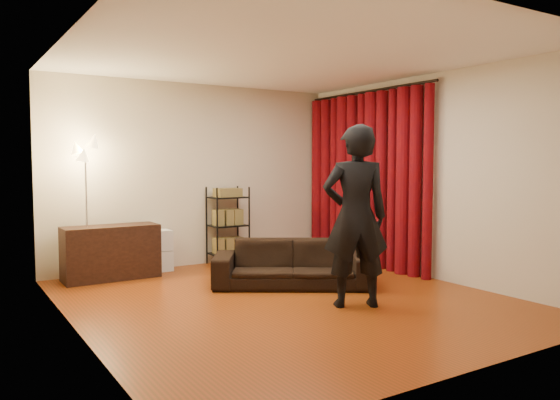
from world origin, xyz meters
TOP-DOWN VIEW (x-y plane):
  - floor at (0.00, 0.00)m, footprint 5.00×5.00m
  - ceiling at (0.00, 0.00)m, footprint 5.00×5.00m
  - wall_back at (0.00, 2.50)m, footprint 5.00×0.00m
  - wall_front at (0.00, -2.50)m, footprint 5.00×0.00m
  - wall_left at (-2.25, 0.00)m, footprint 0.00×5.00m
  - wall_right at (2.25, 0.00)m, footprint 0.00×5.00m
  - curtain_rod at (2.15, 1.12)m, footprint 0.04×2.65m
  - curtain at (2.13, 1.12)m, footprint 0.22×2.65m
  - sofa at (0.42, 0.52)m, footprint 2.04×1.69m
  - person at (0.47, -0.62)m, footprint 0.84×0.73m
  - media_cabinet at (-1.38, 2.13)m, footprint 1.22×0.47m
  - storage_boxes at (-0.67, 2.31)m, footprint 0.37×0.30m
  - wire_shelf at (0.41, 2.28)m, footprint 0.56×0.41m
  - floor_lamp at (-1.68, 2.14)m, footprint 0.41×0.41m

SIDE VIEW (x-z plane):
  - floor at x=0.00m, z-range 0.00..0.00m
  - sofa at x=0.42m, z-range 0.00..0.57m
  - storage_boxes at x=-0.67m, z-range 0.00..0.59m
  - media_cabinet at x=-1.38m, z-range 0.00..0.71m
  - wire_shelf at x=0.41m, z-range 0.00..1.17m
  - floor_lamp at x=-1.68m, z-range 0.00..1.82m
  - person at x=0.47m, z-range 0.00..1.93m
  - curtain at x=2.13m, z-range 0.00..2.55m
  - wall_back at x=0.00m, z-range -1.15..3.85m
  - wall_front at x=0.00m, z-range -1.15..3.85m
  - wall_left at x=-2.25m, z-range -1.15..3.85m
  - wall_right at x=2.25m, z-range -1.15..3.85m
  - curtain_rod at x=2.15m, z-range 2.56..2.60m
  - ceiling at x=0.00m, z-range 2.70..2.70m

